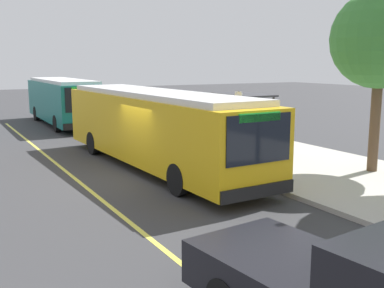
{
  "coord_description": "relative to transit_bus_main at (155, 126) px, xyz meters",
  "views": [
    {
      "loc": [
        14.87,
        -6.29,
        3.99
      ],
      "look_at": [
        1.95,
        0.91,
        1.4
      ],
      "focal_mm": 43.42,
      "sensor_mm": 36.0,
      "label": 1
    }
  ],
  "objects": [
    {
      "name": "street_tree_upstreet",
      "position": [
        4.92,
        6.32,
        3.15
      ],
      "size": [
        3.43,
        3.43,
        6.36
      ],
      "color": "brown",
      "rests_on": "sidewalk_curb"
    },
    {
      "name": "waiting_bench",
      "position": [
        -0.71,
        4.98,
        -0.99
      ],
      "size": [
        1.6,
        0.48,
        0.95
      ],
      "color": "brown",
      "rests_on": "sidewalk_curb"
    },
    {
      "name": "transit_bus_main",
      "position": [
        0.0,
        0.0,
        0.0
      ],
      "size": [
        12.61,
        3.05,
        2.95
      ],
      "color": "gold",
      "rests_on": "ground_plane"
    },
    {
      "name": "bus_shelter",
      "position": [
        -1.17,
        4.98,
        0.3
      ],
      "size": [
        2.9,
        1.6,
        2.48
      ],
      "color": "#333338",
      "rests_on": "sidewalk_curb"
    },
    {
      "name": "ground_plane",
      "position": [
        1.16,
        -1.01,
        -1.62
      ],
      "size": [
        120.0,
        120.0,
        0.0
      ],
      "primitive_type": "plane",
      "color": "#38383A"
    },
    {
      "name": "pedestrian_commuter",
      "position": [
        -2.47,
        3.52,
        -0.5
      ],
      "size": [
        0.24,
        0.4,
        1.69
      ],
      "color": "#282D47",
      "rests_on": "sidewalk_curb"
    },
    {
      "name": "sidewalk_curb",
      "position": [
        1.16,
        4.99,
        -1.54
      ],
      "size": [
        44.0,
        6.4,
        0.15
      ],
      "primitive_type": "cube",
      "color": "#B7B2A8",
      "rests_on": "ground_plane"
    },
    {
      "name": "lane_stripe_center",
      "position": [
        1.16,
        -3.21,
        -1.61
      ],
      "size": [
        36.0,
        0.14,
        0.01
      ],
      "primitive_type": "cube",
      "color": "#E0D64C",
      "rests_on": "ground_plane"
    },
    {
      "name": "transit_bus_second",
      "position": [
        -14.32,
        0.04,
        -0.0
      ],
      "size": [
        10.36,
        2.68,
        2.95
      ],
      "color": "#146B66",
      "rests_on": "ground_plane"
    },
    {
      "name": "route_sign_post",
      "position": [
        1.65,
        2.72,
        0.34
      ],
      "size": [
        0.44,
        0.08,
        2.8
      ],
      "color": "#333338",
      "rests_on": "sidewalk_curb"
    }
  ]
}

